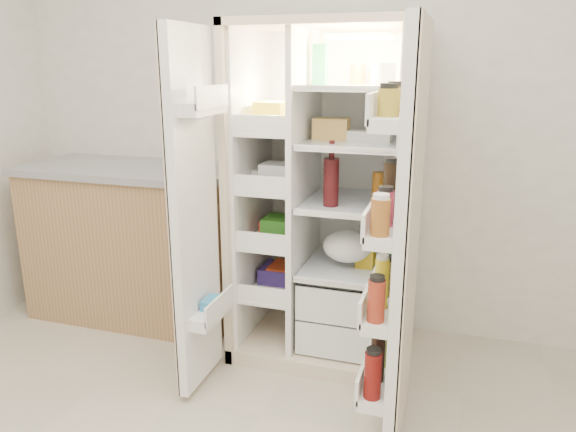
% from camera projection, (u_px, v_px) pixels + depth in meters
% --- Properties ---
extents(wall_back, '(4.00, 0.02, 2.70)m').
position_uv_depth(wall_back, '(324.00, 106.00, 3.22)').
color(wall_back, white).
rests_on(wall_back, floor).
extents(refrigerator, '(0.92, 0.70, 1.80)m').
position_uv_depth(refrigerator, '(330.00, 222.00, 3.03)').
color(refrigerator, beige).
rests_on(refrigerator, floor).
extents(freezer_door, '(0.15, 0.40, 1.72)m').
position_uv_depth(freezer_door, '(195.00, 217.00, 2.58)').
color(freezer_door, white).
rests_on(freezer_door, floor).
extents(fridge_door, '(0.17, 0.58, 1.72)m').
position_uv_depth(fridge_door, '(402.00, 246.00, 2.22)').
color(fridge_door, white).
rests_on(fridge_door, floor).
extents(kitchen_counter, '(1.35, 0.72, 0.98)m').
position_uv_depth(kitchen_counter, '(140.00, 240.00, 3.52)').
color(kitchen_counter, '#9F7B4F').
rests_on(kitchen_counter, floor).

